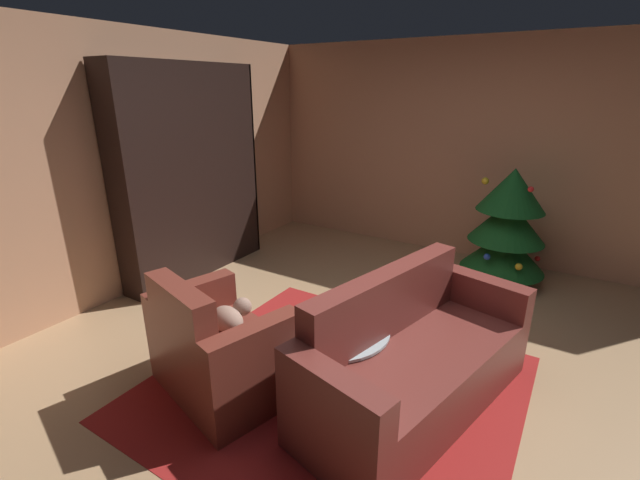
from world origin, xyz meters
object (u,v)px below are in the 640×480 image
object	(u,v)px
armchair_red	(219,351)
bottle_on_table	(358,325)
decorated_tree	(507,225)
couch_red	(412,363)
bookshelf_unit	(201,175)
book_stack_on_table	(327,318)
coffee_table	(333,332)

from	to	relation	value
armchair_red	bottle_on_table	world-z (taller)	armchair_red
armchair_red	decorated_tree	distance (m)	3.23
couch_red	bottle_on_table	distance (m)	0.45
bookshelf_unit	decorated_tree	world-z (taller)	bookshelf_unit
couch_red	decorated_tree	xyz separation A→B (m)	(0.15, 2.34, 0.34)
book_stack_on_table	bottle_on_table	world-z (taller)	bottle_on_table
book_stack_on_table	decorated_tree	bearing A→B (deg)	72.92
book_stack_on_table	decorated_tree	distance (m)	2.55
book_stack_on_table	decorated_tree	xyz separation A→B (m)	(0.75, 2.44, 0.14)
bottle_on_table	decorated_tree	world-z (taller)	decorated_tree
armchair_red	bookshelf_unit	bearing A→B (deg)	137.64
couch_red	bottle_on_table	xyz separation A→B (m)	(-0.33, -0.16, 0.26)
book_stack_on_table	bottle_on_table	distance (m)	0.29
armchair_red	decorated_tree	world-z (taller)	decorated_tree
couch_red	bottle_on_table	size ratio (longest dim) A/B	7.07
coffee_table	decorated_tree	world-z (taller)	decorated_tree
bookshelf_unit	couch_red	bearing A→B (deg)	-18.53
bottle_on_table	bookshelf_unit	bearing A→B (deg)	156.23
book_stack_on_table	bottle_on_table	size ratio (longest dim) A/B	0.76
couch_red	coffee_table	xyz separation A→B (m)	(-0.54, -0.12, 0.12)
coffee_table	couch_red	bearing A→B (deg)	12.11
couch_red	coffee_table	distance (m)	0.57
coffee_table	armchair_red	bearing A→B (deg)	-143.52
bookshelf_unit	decorated_tree	xyz separation A→B (m)	(3.01, 1.38, -0.46)
bookshelf_unit	armchair_red	distance (m)	2.42
coffee_table	book_stack_on_table	world-z (taller)	book_stack_on_table
bookshelf_unit	coffee_table	distance (m)	2.65
armchair_red	decorated_tree	xyz separation A→B (m)	(1.32, 2.93, 0.33)
bookshelf_unit	couch_red	xyz separation A→B (m)	(2.87, -0.96, -0.79)
armchair_red	bottle_on_table	distance (m)	0.98
couch_red	bottle_on_table	world-z (taller)	couch_red
book_stack_on_table	couch_red	bearing A→B (deg)	8.83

